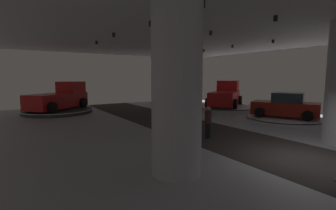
% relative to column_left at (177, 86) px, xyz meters
% --- Properties ---
extents(ground, '(24.00, 44.00, 0.06)m').
position_rel_column_left_xyz_m(ground, '(4.68, -1.59, -2.77)').
color(ground, '#B2B2B7').
extents(ceiling_with_spotlights, '(24.00, 44.00, 0.39)m').
position_rel_column_left_xyz_m(ceiling_with_spotlights, '(4.68, -1.59, 2.80)').
color(ceiling_with_spotlights, silver).
extents(column_left, '(1.55, 1.55, 5.50)m').
position_rel_column_left_xyz_m(column_left, '(0.00, 0.00, 0.00)').
color(column_left, silver).
rests_on(column_left, ground).
extents(display_platform_deep_left, '(5.68, 5.68, 0.31)m').
position_rel_column_left_xyz_m(display_platform_deep_left, '(-1.07, 16.00, -2.58)').
color(display_platform_deep_left, '#333338').
rests_on(display_platform_deep_left, ground).
extents(pickup_truck_deep_left, '(5.42, 5.00, 2.30)m').
position_rel_column_left_xyz_m(pickup_truck_deep_left, '(-0.83, 16.20, -1.51)').
color(pickup_truck_deep_left, red).
rests_on(pickup_truck_deep_left, display_platform_deep_left).
extents(display_platform_far_right, '(5.97, 5.97, 0.35)m').
position_rel_column_left_xyz_m(display_platform_far_right, '(12.24, 9.81, -2.56)').
color(display_platform_far_right, '#B7B7BC').
rests_on(display_platform_far_right, ground).
extents(pickup_truck_far_right, '(5.56, 4.75, 2.30)m').
position_rel_column_left_xyz_m(pickup_truck_far_right, '(12.51, 10.00, -1.46)').
color(pickup_truck_far_right, red).
rests_on(pickup_truck_far_right, display_platform_far_right).
extents(display_platform_mid_right, '(5.07, 5.07, 0.25)m').
position_rel_column_left_xyz_m(display_platform_mid_right, '(11.52, 3.49, -2.61)').
color(display_platform_mid_right, silver).
rests_on(display_platform_mid_right, ground).
extents(display_car_mid_right, '(3.50, 4.57, 1.71)m').
position_rel_column_left_xyz_m(display_car_mid_right, '(11.53, 3.47, -1.73)').
color(display_car_mid_right, maroon).
rests_on(display_car_mid_right, display_platform_mid_right).
extents(visitor_walking_near, '(0.32, 0.32, 1.59)m').
position_rel_column_left_xyz_m(visitor_walking_near, '(3.80, 2.74, -1.84)').
color(visitor_walking_near, black).
rests_on(visitor_walking_near, ground).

